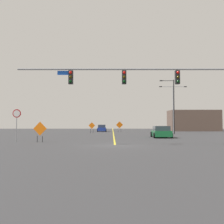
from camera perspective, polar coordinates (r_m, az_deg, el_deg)
ground at (r=19.79m, az=0.77°, el=-7.36°), size 135.86×135.86×0.00m
road_centre_stripe at (r=57.49m, az=0.33°, el=-4.29°), size 0.16×75.48×0.01m
traffic_signal_assembly at (r=20.21m, az=8.57°, el=6.82°), size 16.72×0.44×6.38m
stop_sign at (r=24.88m, az=-20.42°, el=-1.46°), size 0.76×0.07×2.96m
street_lamp_mid_right at (r=41.67m, az=13.53°, el=1.76°), size 2.29×0.24×8.66m
street_lamp_far_right at (r=46.22m, az=13.60°, el=1.63°), size 4.83×0.24×8.36m
construction_sign_right_lane at (r=49.59m, az=1.79°, el=-3.00°), size 1.36×0.12×2.12m
construction_sign_left_shoulder at (r=23.49m, az=-15.69°, el=-3.79°), size 1.23×0.21×1.82m
construction_sign_left_lane at (r=44.65m, az=-4.43°, el=-3.18°), size 1.15×0.12×1.92m
car_green_near at (r=30.95m, az=11.02°, el=-4.40°), size 2.28×4.30×1.38m
car_blue_distant at (r=53.99m, az=-2.19°, el=-3.68°), size 1.99×3.87×1.46m
roadside_building_east at (r=61.65m, az=17.81°, el=-1.86°), size 11.05×5.55×4.74m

